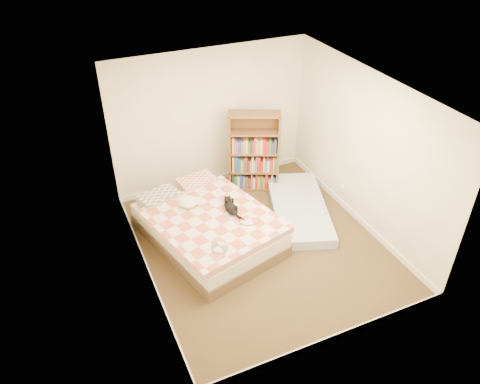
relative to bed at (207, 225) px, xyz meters
name	(u,v)px	position (x,y,z in m)	size (l,w,h in m)	color
room	(262,179)	(0.69, -0.46, 0.93)	(3.51, 4.01, 2.51)	#4A381F
bed	(207,225)	(0.00, 0.00, 0.00)	(2.02, 2.49, 0.58)	brown
bookshelf	(253,161)	(1.28, 1.06, 0.28)	(1.00, 0.64, 1.47)	brown
floor_mattress	(299,208)	(1.65, 0.02, -0.18)	(0.87, 1.94, 0.17)	#7C9DCF
black_cat	(230,207)	(0.35, -0.11, 0.32)	(0.24, 0.62, 0.14)	black
white_dog	(189,202)	(-0.19, 0.25, 0.33)	(0.35, 0.37, 0.14)	white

